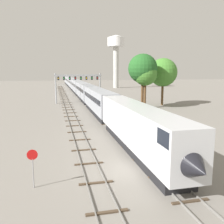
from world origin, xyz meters
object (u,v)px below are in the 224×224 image
object	(u,v)px
trackside_tree_left	(145,74)
signal_gantry	(78,81)
water_tower	(116,48)
stop_sign	(33,163)
trackside_tree_right	(163,72)
trackside_tree_mid	(143,69)
passenger_train	(77,86)

from	to	relation	value
trackside_tree_left	signal_gantry	bearing A→B (deg)	135.48
trackside_tree_left	water_tower	bearing A→B (deg)	81.40
signal_gantry	trackside_tree_left	xyz separation A→B (m)	(13.41, -13.19, 1.86)
stop_sign	trackside_tree_left	size ratio (longest dim) A/B	0.28
trackside_tree_left	trackside_tree_right	size ratio (longest dim) A/B	0.90
signal_gantry	stop_sign	bearing A→B (deg)	-99.38
signal_gantry	trackside_tree_mid	distance (m)	18.36
water_tower	trackside_tree_mid	xyz separation A→B (m)	(-10.52, -66.42, -10.41)
water_tower	trackside_tree_left	bearing A→B (deg)	-98.60
passenger_train	trackside_tree_left	world-z (taller)	trackside_tree_left
water_tower	stop_sign	xyz separation A→B (m)	(-31.30, -100.75, -17.37)
stop_sign	trackside_tree_left	xyz separation A→B (m)	(21.16, 33.71, 5.78)
water_tower	stop_sign	distance (m)	106.92
signal_gantry	trackside_tree_mid	xyz separation A→B (m)	(13.03, -12.57, 3.04)
passenger_train	trackside_tree_mid	xyz separation A→B (m)	(10.78, -41.37, 6.22)
trackside_tree_left	passenger_train	bearing A→B (deg)	104.89
signal_gantry	trackside_tree_right	distance (m)	21.61
trackside_tree_mid	signal_gantry	bearing A→B (deg)	136.03
stop_sign	trackside_tree_right	bearing A→B (deg)	54.32
passenger_train	water_tower	size ratio (longest dim) A/B	6.32
signal_gantry	trackside_tree_right	bearing A→B (deg)	-24.12
trackside_tree_left	trackside_tree_mid	size ratio (longest dim) A/B	0.85
passenger_train	signal_gantry	xyz separation A→B (m)	(-2.25, -28.81, 3.18)
trackside_tree_mid	stop_sign	bearing A→B (deg)	-121.19
signal_gantry	stop_sign	size ratio (longest dim) A/B	4.20
water_tower	passenger_train	bearing A→B (deg)	-130.38
signal_gantry	water_tower	world-z (taller)	water_tower
passenger_train	trackside_tree_right	xyz separation A→B (m)	(17.37, -37.59, 5.36)
trackside_tree_mid	water_tower	bearing A→B (deg)	81.00
passenger_train	signal_gantry	bearing A→B (deg)	-94.47
water_tower	trackside_tree_right	bearing A→B (deg)	-93.59
water_tower	signal_gantry	bearing A→B (deg)	-113.62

